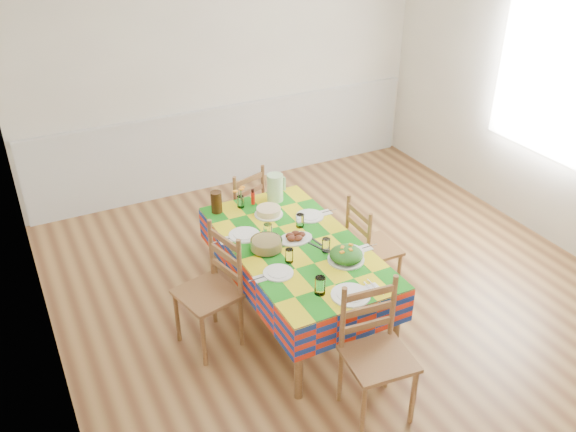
# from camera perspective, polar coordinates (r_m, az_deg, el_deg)

# --- Properties ---
(room) EXTENTS (4.58, 5.08, 2.78)m
(room) POSITION_cam_1_polar(r_m,az_deg,el_deg) (4.47, 6.34, 5.94)
(room) COLOR brown
(room) RESTS_ON ground
(wainscot) EXTENTS (4.41, 0.06, 0.92)m
(wainscot) POSITION_cam_1_polar(r_m,az_deg,el_deg) (6.85, -5.40, 6.87)
(wainscot) COLOR silver
(wainscot) RESTS_ON room
(window_right) EXTENTS (0.00, 1.40, 1.40)m
(window_right) POSITION_cam_1_polar(r_m,az_deg,el_deg) (6.07, 23.20, 11.73)
(window_right) COLOR white
(window_right) RESTS_ON room
(dining_table) EXTENTS (0.93, 1.73, 0.67)m
(dining_table) POSITION_cam_1_polar(r_m,az_deg,el_deg) (4.65, 0.73, -3.40)
(dining_table) COLOR brown
(dining_table) RESTS_ON room
(setting_near_head) EXTENTS (0.43, 0.29, 0.13)m
(setting_near_head) POSITION_cam_1_polar(r_m,az_deg,el_deg) (4.09, 4.92, -7.04)
(setting_near_head) COLOR white
(setting_near_head) RESTS_ON dining_table
(setting_left_near) EXTENTS (0.39, 0.23, 0.10)m
(setting_left_near) POSITION_cam_1_polar(r_m,az_deg,el_deg) (4.32, -0.60, -4.75)
(setting_left_near) COLOR white
(setting_left_near) RESTS_ON dining_table
(setting_left_far) EXTENTS (0.44, 0.26, 0.12)m
(setting_left_far) POSITION_cam_1_polar(r_m,az_deg,el_deg) (4.69, -3.38, -1.65)
(setting_left_far) COLOR white
(setting_left_far) RESTS_ON dining_table
(setting_right_near) EXTENTS (0.42, 0.24, 0.11)m
(setting_right_near) POSITION_cam_1_polar(r_m,az_deg,el_deg) (4.52, 5.01, -3.15)
(setting_right_near) COLOR white
(setting_right_near) RESTS_ON dining_table
(setting_right_far) EXTENTS (0.43, 0.25, 0.11)m
(setting_right_far) POSITION_cam_1_polar(r_m,az_deg,el_deg) (4.90, 1.78, -0.15)
(setting_right_far) COLOR white
(setting_right_far) RESTS_ON dining_table
(meat_platter) EXTENTS (0.27, 0.19, 0.05)m
(meat_platter) POSITION_cam_1_polar(r_m,az_deg,el_deg) (4.65, 0.69, -2.01)
(meat_platter) COLOR white
(meat_platter) RESTS_ON dining_table
(salad_platter) EXTENTS (0.27, 0.27, 0.11)m
(salad_platter) POSITION_cam_1_polar(r_m,az_deg,el_deg) (4.42, 5.46, -3.68)
(salad_platter) COLOR white
(salad_platter) RESTS_ON dining_table
(pasta_bowl) EXTENTS (0.24, 0.24, 0.09)m
(pasta_bowl) POSITION_cam_1_polar(r_m,az_deg,el_deg) (4.52, -2.03, -2.69)
(pasta_bowl) COLOR white
(pasta_bowl) RESTS_ON dining_table
(cake) EXTENTS (0.24, 0.24, 0.07)m
(cake) POSITION_cam_1_polar(r_m,az_deg,el_deg) (4.97, -1.82, 0.42)
(cake) COLOR white
(cake) RESTS_ON dining_table
(serving_utensils) EXTENTS (0.11, 0.25, 0.01)m
(serving_utensils) POSITION_cam_1_polar(r_m,az_deg,el_deg) (4.59, 2.91, -2.79)
(serving_utensils) COLOR black
(serving_utensils) RESTS_ON dining_table
(flower_vase) EXTENTS (0.12, 0.10, 0.19)m
(flower_vase) POSITION_cam_1_polar(r_m,az_deg,el_deg) (5.08, -4.48, 1.63)
(flower_vase) COLOR white
(flower_vase) RESTS_ON dining_table
(hot_sauce) EXTENTS (0.03, 0.03, 0.14)m
(hot_sauce) POSITION_cam_1_polar(r_m,az_deg,el_deg) (5.13, -3.30, 1.82)
(hot_sauce) COLOR red
(hot_sauce) RESTS_ON dining_table
(green_pitcher) EXTENTS (0.14, 0.14, 0.24)m
(green_pitcher) POSITION_cam_1_polar(r_m,az_deg,el_deg) (5.16, -1.22, 2.68)
(green_pitcher) COLOR #B5EAA5
(green_pitcher) RESTS_ON dining_table
(tea_pitcher) EXTENTS (0.09, 0.09, 0.18)m
(tea_pitcher) POSITION_cam_1_polar(r_m,az_deg,el_deg) (5.02, -6.72, 1.31)
(tea_pitcher) COLOR black
(tea_pitcher) RESTS_ON dining_table
(name_card) EXTENTS (0.07, 0.02, 0.02)m
(name_card) POSITION_cam_1_polar(r_m,az_deg,el_deg) (4.01, 6.39, -8.37)
(name_card) COLOR white
(name_card) RESTS_ON dining_table
(chair_near) EXTENTS (0.45, 0.44, 0.94)m
(chair_near) POSITION_cam_1_polar(r_m,az_deg,el_deg) (4.01, 8.19, -12.66)
(chair_near) COLOR brown
(chair_near) RESTS_ON room
(chair_far) EXTENTS (0.47, 0.46, 0.86)m
(chair_far) POSITION_cam_1_polar(r_m,az_deg,el_deg) (5.59, -4.39, 0.58)
(chair_far) COLOR brown
(chair_far) RESTS_ON room
(chair_left) EXTENTS (0.48, 0.49, 0.93)m
(chair_left) POSITION_cam_1_polar(r_m,az_deg,el_deg) (4.52, -7.14, -7.00)
(chair_left) COLOR brown
(chair_left) RESTS_ON room
(chair_right) EXTENTS (0.38, 0.40, 0.87)m
(chair_right) POSITION_cam_1_polar(r_m,az_deg,el_deg) (5.05, 7.65, -3.03)
(chair_right) COLOR brown
(chair_right) RESTS_ON room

